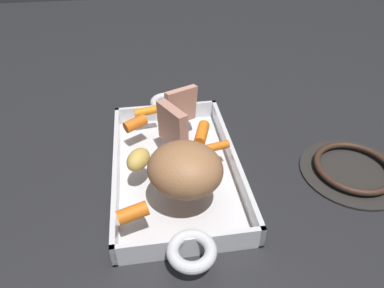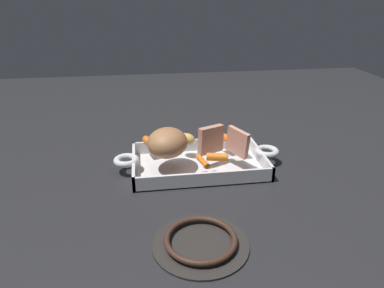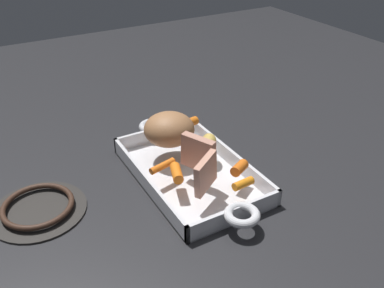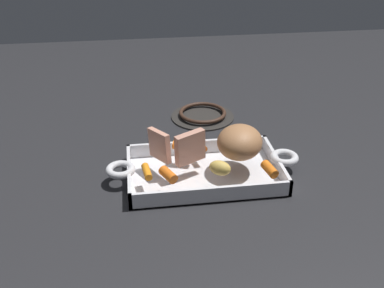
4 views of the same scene
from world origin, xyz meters
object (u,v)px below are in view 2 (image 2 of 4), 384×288
at_px(baby_carrot_short, 225,138).
at_px(roasting_dish, 198,163).
at_px(roast_slice_thin, 238,142).
at_px(baby_carrot_northeast, 148,141).
at_px(baby_carrot_southwest, 243,141).
at_px(baby_carrot_southeast, 201,161).
at_px(stove_burner_rear, 201,242).
at_px(baby_carrot_center_left, 217,157).
at_px(potato_golden_small, 187,139).
at_px(pork_roast, 167,143).
at_px(roast_slice_thick, 211,140).

bearing_deg(baby_carrot_short, roasting_dish, 36.29).
relative_size(roast_slice_thin, baby_carrot_northeast, 1.62).
relative_size(baby_carrot_southwest, baby_carrot_southeast, 0.77).
relative_size(roasting_dish, roast_slice_thin, 6.47).
xyz_separation_m(baby_carrot_southwest, stove_burner_rear, (0.18, 0.35, -0.04)).
distance_m(roasting_dish, baby_carrot_southwest, 0.14).
height_order(baby_carrot_northeast, baby_carrot_southwest, baby_carrot_northeast).
height_order(baby_carrot_northeast, stove_burner_rear, baby_carrot_northeast).
relative_size(baby_carrot_northeast, baby_carrot_center_left, 0.80).
bearing_deg(stove_burner_rear, baby_carrot_short, -109.73).
height_order(roast_slice_thin, stove_burner_rear, roast_slice_thin).
bearing_deg(baby_carrot_southeast, baby_carrot_northeast, -47.67).
bearing_deg(potato_golden_small, baby_carrot_southwest, 172.95).
xyz_separation_m(pork_roast, potato_golden_small, (-0.06, -0.07, -0.02)).
bearing_deg(roasting_dish, baby_carrot_southwest, -162.14).
height_order(roast_slice_thick, baby_carrot_center_left, roast_slice_thick).
height_order(roast_slice_thick, stove_burner_rear, roast_slice_thick).
height_order(baby_carrot_northeast, baby_carrot_center_left, same).
bearing_deg(roast_slice_thin, baby_carrot_southwest, -116.90).
bearing_deg(baby_carrot_center_left, stove_burner_rear, 71.54).
bearing_deg(baby_carrot_southeast, baby_carrot_short, -125.69).
distance_m(baby_carrot_center_left, baby_carrot_southeast, 0.05).
bearing_deg(pork_roast, baby_carrot_short, -157.29).
relative_size(roast_slice_thick, stove_burner_rear, 0.39).
bearing_deg(stove_burner_rear, baby_carrot_center_left, -108.46).
bearing_deg(stove_burner_rear, baby_carrot_southeast, -99.61).
xyz_separation_m(roast_slice_thin, potato_golden_small, (0.12, -0.08, -0.02)).
relative_size(roast_slice_thick, baby_carrot_short, 1.72).
xyz_separation_m(baby_carrot_northeast, baby_carrot_southeast, (-0.13, 0.14, -0.00)).
xyz_separation_m(baby_carrot_southeast, potato_golden_small, (0.02, -0.13, 0.01)).
relative_size(baby_carrot_northeast, potato_golden_small, 0.88).
relative_size(baby_carrot_southeast, potato_golden_small, 1.23).
distance_m(baby_carrot_northeast, baby_carrot_southeast, 0.19).
bearing_deg(potato_golden_small, roasting_dish, 110.88).
distance_m(baby_carrot_center_left, stove_burner_rear, 0.28).
xyz_separation_m(roast_slice_thin, baby_carrot_southwest, (-0.03, -0.06, -0.03)).
bearing_deg(pork_roast, baby_carrot_center_left, 159.07).
distance_m(baby_carrot_southwest, stove_burner_rear, 0.40).
relative_size(pork_roast, baby_carrot_northeast, 2.65).
relative_size(baby_carrot_center_left, potato_golden_small, 1.10).
distance_m(roasting_dish, baby_carrot_southeast, 0.07).
bearing_deg(baby_carrot_short, potato_golden_small, 1.47).
relative_size(baby_carrot_northeast, baby_carrot_southeast, 0.72).
distance_m(roast_slice_thick, baby_carrot_southwest, 0.11).
distance_m(baby_carrot_southwest, baby_carrot_short, 0.05).
distance_m(roast_slice_thick, potato_golden_small, 0.09).
xyz_separation_m(baby_carrot_northeast, baby_carrot_center_left, (-0.17, 0.13, -0.00)).
relative_size(baby_carrot_center_left, stove_burner_rear, 0.29).
relative_size(baby_carrot_short, potato_golden_small, 0.87).
height_order(pork_roast, stove_burner_rear, pork_roast).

